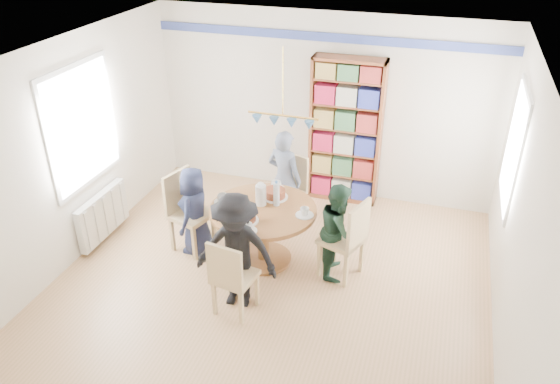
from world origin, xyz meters
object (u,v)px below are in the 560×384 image
at_px(chair_left, 186,207).
at_px(person_right, 339,230).
at_px(chair_right, 348,236).
at_px(person_left, 195,211).
at_px(chair_near, 231,275).
at_px(person_far, 284,179).
at_px(radiator, 103,215).
at_px(bookshelf, 346,133).
at_px(chair_far, 289,187).
at_px(person_near, 236,251).
at_px(dining_table, 263,222).

distance_m(chair_left, person_right, 1.96).
xyz_separation_m(chair_right, person_left, (-1.95, -0.03, 0.01)).
xyz_separation_m(chair_near, person_left, (-0.89, 1.01, 0.06)).
bearing_deg(person_left, chair_left, -108.25).
xyz_separation_m(chair_near, person_far, (-0.02, 1.97, 0.17)).
relative_size(radiator, bookshelf, 0.47).
distance_m(radiator, chair_left, 1.18).
xyz_separation_m(chair_far, bookshelf, (0.57, 0.89, 0.51)).
bearing_deg(chair_right, person_near, -141.83).
distance_m(person_left, person_near, 1.20).
distance_m(chair_left, person_left, 0.15).
bearing_deg(radiator, person_near, -17.61).
distance_m(dining_table, bookshelf, 2.03).
relative_size(radiator, person_far, 0.72).
relative_size(person_left, bookshelf, 0.54).
relative_size(dining_table, person_far, 0.94).
xyz_separation_m(chair_right, person_near, (-1.07, -0.84, 0.13)).
bearing_deg(chair_near, bookshelf, 78.33).
bearing_deg(chair_far, bookshelf, 57.53).
distance_m(chair_right, chair_near, 1.48).
bearing_deg(bookshelf, person_right, -80.07).
bearing_deg(person_far, chair_left, 57.48).
xyz_separation_m(radiator, person_right, (3.11, 0.21, 0.25)).
xyz_separation_m(chair_left, chair_far, (1.07, 0.98, -0.03)).
relative_size(chair_near, person_left, 0.82).
xyz_separation_m(chair_right, person_right, (-0.13, 0.06, 0.03)).
bearing_deg(chair_far, radiator, -152.66).
relative_size(dining_table, chair_right, 1.26).
distance_m(person_near, bookshelf, 2.82).
relative_size(chair_left, bookshelf, 0.49).
bearing_deg(person_left, dining_table, 92.51).
bearing_deg(person_near, bookshelf, 72.52).
height_order(dining_table, bookshelf, bookshelf).
distance_m(radiator, dining_table, 2.20).
height_order(person_far, person_near, person_near).
xyz_separation_m(person_far, bookshelf, (0.62, 0.96, 0.36)).
distance_m(chair_near, person_far, 1.98).
bearing_deg(person_right, chair_near, 131.13).
bearing_deg(bookshelf, person_left, -127.93).
relative_size(dining_table, chair_near, 1.37).
relative_size(chair_far, chair_near, 1.04).
height_order(chair_far, person_far, person_far).
bearing_deg(radiator, chair_right, 2.63).
bearing_deg(person_far, chair_right, 154.26).
bearing_deg(dining_table, bookshelf, 72.09).
xyz_separation_m(chair_right, chair_near, (-1.05, -1.04, -0.05)).
bearing_deg(person_left, radiator, -85.21).
height_order(chair_far, person_right, person_right).
bearing_deg(bookshelf, chair_near, -101.67).
relative_size(chair_near, person_near, 0.68).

